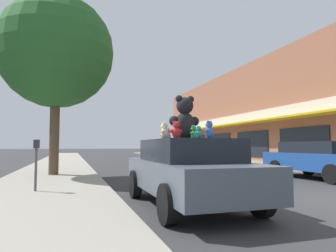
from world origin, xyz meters
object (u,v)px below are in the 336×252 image
Objects in this scene: plush_art_car at (188,170)px; teddy_bear_cream at (164,131)px; teddy_bear_giant at (185,118)px; teddy_bear_white at (167,133)px; teddy_bear_green at (194,132)px; teddy_bear_blue at (209,130)px; parking_meter at (36,158)px; street_tree at (56,52)px; parked_car_far_center at (318,159)px; teddy_bear_pink at (168,135)px; teddy_bear_teal at (199,132)px; teddy_bear_red at (176,130)px; teddy_bear_yellow at (164,134)px.

plush_art_car is 12.68× the size of teddy_bear_cream.
teddy_bear_giant reaches higher than teddy_bear_white.
teddy_bear_cream is at bearing 29.89° from teddy_bear_giant.
teddy_bear_blue is (-0.02, -0.76, 0.02)m from teddy_bear_green.
plush_art_car is 3.89m from parking_meter.
teddy_bear_green reaches higher than plush_art_car.
street_tree is at bearing 114.48° from plush_art_car.
parking_meter is (-3.18, 2.52, -0.58)m from teddy_bear_green.
parked_car_far_center is at bearing -20.02° from street_tree.
teddy_bear_blue is at bearing -89.50° from plush_art_car.
teddy_bear_green is at bearing 96.93° from teddy_bear_white.
parked_car_far_center is at bearing 175.09° from teddy_bear_pink.
teddy_bear_green is 0.66m from teddy_bear_white.
teddy_bear_white is 1.19m from teddy_bear_teal.
teddy_bear_red is 1.22× the size of teddy_bear_white.
teddy_bear_giant is 0.13× the size of street_tree.
teddy_bear_green is 0.06× the size of parked_car_far_center.
street_tree is (-2.93, 6.60, 3.17)m from teddy_bear_giant.
teddy_bear_cream reaches higher than parked_car_far_center.
teddy_bear_pink is 3.39m from parking_meter.
teddy_bear_yellow is 0.07× the size of parked_car_far_center.
teddy_bear_cream is (-0.45, 0.64, 0.05)m from teddy_bear_teal.
street_tree is (-2.81, 7.59, 3.51)m from teddy_bear_teal.
parked_car_far_center is (7.06, 3.83, -0.77)m from teddy_bear_red.
teddy_bear_white reaches higher than plush_art_car.
teddy_bear_yellow is 0.04× the size of street_tree.
teddy_bear_green is at bearing 98.31° from teddy_bear_giant.
parking_meter is (-2.95, 1.22, -0.59)m from teddy_bear_yellow.
street_tree reaches higher than teddy_bear_yellow.
teddy_bear_red is at bearing -47.20° from parking_meter.
teddy_bear_cream is (-0.39, -1.31, 0.02)m from teddy_bear_yellow.
teddy_bear_teal is 0.68× the size of teddy_bear_cream.
teddy_bear_red is at bearing 49.29° from teddy_bear_cream.
street_tree reaches higher than parking_meter.
teddy_bear_white is at bearing -111.26° from teddy_bear_blue.
teddy_bear_red is 8.46m from street_tree.
teddy_bear_yellow is 1.95m from teddy_bear_teal.
teddy_bear_white is 7.75m from street_tree.
parking_meter is (-2.67, 2.89, -0.60)m from teddy_bear_red.
teddy_bear_red is 1.05× the size of teddy_bear_blue.
plush_art_car is at bearing -127.80° from teddy_bear_blue.
teddy_bear_yellow is 0.80m from teddy_bear_white.
teddy_bear_blue reaches higher than teddy_bear_pink.
teddy_bear_red is 0.62m from teddy_bear_blue.
teddy_bear_giant is at bearing -66.04° from street_tree.
teddy_bear_cream is 0.96m from teddy_bear_blue.
teddy_bear_green reaches higher than teddy_bear_pink.
teddy_bear_green is at bearing -66.66° from street_tree.
teddy_bear_blue reaches higher than plush_art_car.
teddy_bear_cream is at bearing -89.18° from teddy_bear_blue.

